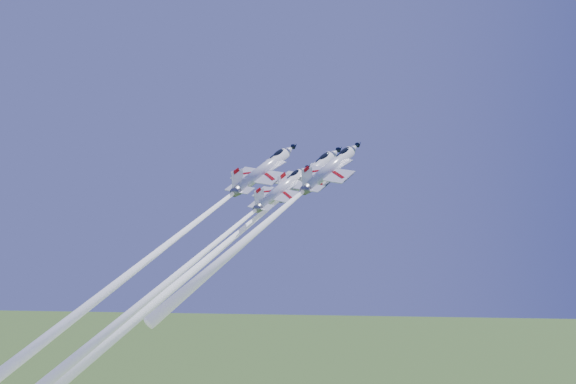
# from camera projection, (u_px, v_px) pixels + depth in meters

# --- Properties ---
(jet_lead) EXTENTS (35.88, 44.26, 50.44)m
(jet_lead) POSITION_uv_depth(u_px,v_px,m) (201.00, 265.00, 94.06)
(jet_lead) COLOR white
(jet_left) EXTENTS (33.81, 41.65, 47.06)m
(jet_left) POSITION_uv_depth(u_px,v_px,m) (158.00, 252.00, 95.64)
(jet_left) COLOR white
(jet_right) EXTENTS (24.07, 28.97, 31.44)m
(jet_right) POSITION_uv_depth(u_px,v_px,m) (275.00, 215.00, 95.28)
(jet_right) COLOR white
(jet_slot) EXTENTS (27.36, 33.66, 37.85)m
(jet_slot) POSITION_uv_depth(u_px,v_px,m) (195.00, 260.00, 91.03)
(jet_slot) COLOR white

